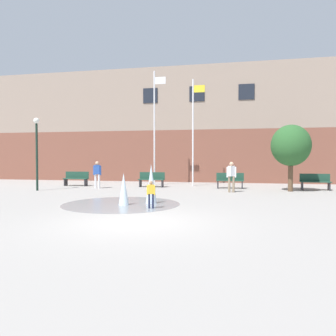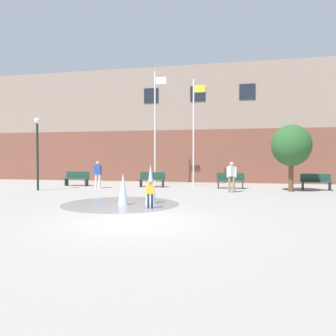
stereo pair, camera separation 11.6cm
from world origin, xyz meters
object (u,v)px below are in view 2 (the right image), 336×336
park_bench_center (230,180)px  street_tree_near_building (291,146)px  lamp_post_left_lane (37,143)px  park_bench_far_left (77,178)px  child_running (150,192)px  adult_in_red (232,174)px  adult_near_bench (98,172)px  flagpole_right (194,129)px  park_bench_far_right (316,182)px  park_bench_left_of_flagpoles (152,179)px  flagpole_left (155,125)px

park_bench_center → street_tree_near_building: (3.20, -1.06, 1.97)m
street_tree_near_building → park_bench_center: bearing=161.6°
park_bench_center → lamp_post_left_lane: bearing=-161.8°
park_bench_far_left → child_running: 10.77m
park_bench_center → child_running: (-2.63, -8.31, 0.10)m
adult_in_red → adult_near_bench: 7.79m
flagpole_right → park_bench_center: bearing=-28.8°
flagpole_right → street_tree_near_building: size_ratio=1.90×
park_bench_far_left → park_bench_far_right: (14.37, 0.12, 0.00)m
park_bench_center → adult_near_bench: size_ratio=1.01×
park_bench_far_left → park_bench_left_of_flagpoles: (4.96, 0.17, 0.00)m
park_bench_center → adult_in_red: adult_in_red is taller
child_running → lamp_post_left_lane: lamp_post_left_lane is taller
park_bench_left_of_flagpoles → flagpole_left: size_ratio=0.22×
child_running → park_bench_left_of_flagpoles: bearing=-104.2°
street_tree_near_building → flagpole_right: bearing=157.0°
park_bench_far_left → child_running: size_ratio=1.62×
adult_near_bench → lamp_post_left_lane: bearing=-155.4°
flagpole_right → lamp_post_left_lane: 9.37m
park_bench_left_of_flagpoles → adult_in_red: adult_in_red is taller
park_bench_far_left → flagpole_right: (7.38, 1.47, 3.15)m
flagpole_right → lamp_post_left_lane: bearing=-149.7°
flagpole_left → flagpole_right: 2.56m
flagpole_left → lamp_post_left_lane: 7.36m
park_bench_far_left → lamp_post_left_lane: 3.91m
park_bench_far_left → park_bench_left_of_flagpoles: size_ratio=1.00×
adult_in_red → lamp_post_left_lane: size_ratio=0.40×
park_bench_far_left → park_bench_left_of_flagpoles: 4.96m
park_bench_far_left → park_bench_far_right: 14.37m
park_bench_far_left → flagpole_right: flagpole_right is taller
child_running → flagpole_right: (0.30, 9.59, 3.05)m
adult_near_bench → street_tree_near_building: street_tree_near_building is taller
park_bench_far_right → adult_in_red: bearing=-155.1°
park_bench_left_of_flagpoles → adult_in_red: bearing=-24.1°
child_running → adult_in_red: 6.70m
park_bench_left_of_flagpoles → park_bench_center: bearing=0.2°
park_bench_far_left → park_bench_center: same height
adult_near_bench → adult_in_red: bearing=-14.3°
park_bench_left_of_flagpoles → park_bench_center: 4.75m
adult_near_bench → lamp_post_left_lane: (-2.71, -1.85, 1.66)m
park_bench_far_right → adult_in_red: (-4.56, -2.12, 0.45)m
flagpole_right → lamp_post_left_lane: size_ratio=1.70×
adult_near_bench → street_tree_near_building: (10.86, 0.50, 1.52)m
child_running → street_tree_near_building: (5.83, 7.24, 1.87)m
child_running → park_bench_far_left: bearing=-77.5°
park_bench_left_of_flagpoles → adult_near_bench: 3.32m
park_bench_left_of_flagpoles → street_tree_near_building: (7.95, -1.05, 1.97)m
lamp_post_left_lane → street_tree_near_building: size_ratio=1.12×
park_bench_far_left → child_running: (7.08, -8.11, 0.10)m
park_bench_far_right → street_tree_near_building: bearing=-145.9°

